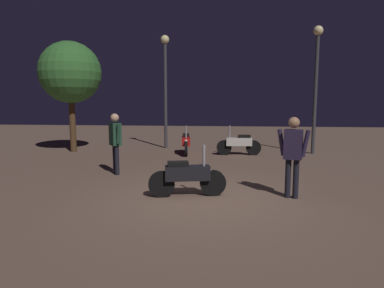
# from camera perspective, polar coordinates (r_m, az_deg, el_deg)

# --- Properties ---
(ground_plane) EXTENTS (40.00, 40.00, 0.00)m
(ground_plane) POSITION_cam_1_polar(r_m,az_deg,el_deg) (7.05, 2.02, -9.37)
(ground_plane) COLOR brown
(motorcycle_black_foreground) EXTENTS (1.65, 0.48, 1.11)m
(motorcycle_black_foreground) POSITION_cam_1_polar(r_m,az_deg,el_deg) (7.13, -0.82, -5.51)
(motorcycle_black_foreground) COLOR black
(motorcycle_black_foreground) RESTS_ON ground_plane
(motorcycle_red_parked_left) EXTENTS (0.41, 1.66, 1.11)m
(motorcycle_red_parked_left) POSITION_cam_1_polar(r_m,az_deg,el_deg) (12.77, -1.03, 0.23)
(motorcycle_red_parked_left) COLOR black
(motorcycle_red_parked_left) RESTS_ON ground_plane
(motorcycle_white_parked_right) EXTENTS (1.66, 0.36, 1.11)m
(motorcycle_white_parked_right) POSITION_cam_1_polar(r_m,az_deg,el_deg) (12.64, 8.01, 0.08)
(motorcycle_white_parked_right) COLOR black
(motorcycle_white_parked_right) RESTS_ON ground_plane
(person_rider_beside) EXTENTS (0.66, 0.34, 1.70)m
(person_rider_beside) POSITION_cam_1_polar(r_m,az_deg,el_deg) (7.23, 16.82, -0.99)
(person_rider_beside) COLOR black
(person_rider_beside) RESTS_ON ground_plane
(person_bystander_far) EXTENTS (0.48, 0.58, 1.69)m
(person_bystander_far) POSITION_cam_1_polar(r_m,az_deg,el_deg) (9.39, -12.93, 0.94)
(person_bystander_far) COLOR black
(person_bystander_far) RESTS_ON ground_plane
(streetlamp_near) EXTENTS (0.36, 0.36, 4.72)m
(streetlamp_near) POSITION_cam_1_polar(r_m,az_deg,el_deg) (14.38, -4.58, 11.34)
(streetlamp_near) COLOR #38383D
(streetlamp_near) RESTS_ON ground_plane
(streetlamp_far) EXTENTS (0.36, 0.36, 4.78)m
(streetlamp_far) POSITION_cam_1_polar(r_m,az_deg,el_deg) (13.65, 20.40, 11.24)
(streetlamp_far) COLOR #38383D
(streetlamp_far) RESTS_ON ground_plane
(tree_left_bg) EXTENTS (2.38, 2.38, 4.31)m
(tree_left_bg) POSITION_cam_1_polar(r_m,az_deg,el_deg) (14.11, -20.03, 11.31)
(tree_left_bg) COLOR #4C331E
(tree_left_bg) RESTS_ON ground_plane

